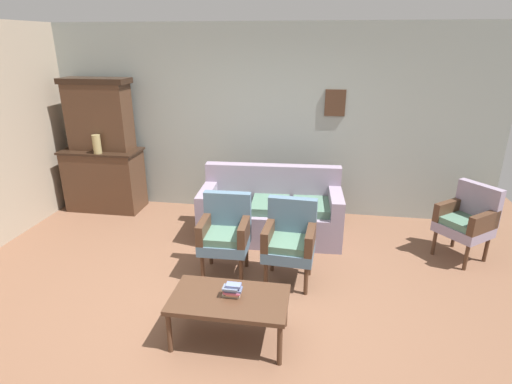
{
  "coord_description": "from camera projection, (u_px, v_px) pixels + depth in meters",
  "views": [
    {
      "loc": [
        0.73,
        -3.18,
        2.46
      ],
      "look_at": [
        0.04,
        1.07,
        0.85
      ],
      "focal_mm": 28.57,
      "sensor_mm": 36.0,
      "label": 1
    }
  ],
  "objects": [
    {
      "name": "side_cabinet",
      "position": [
        105.0,
        179.0,
        6.2
      ],
      "size": [
        1.16,
        0.55,
        0.93
      ],
      "color": "#472D1E",
      "rests_on": "ground"
    },
    {
      "name": "armchair_near_cabinet",
      "position": [
        290.0,
        238.0,
        4.29
      ],
      "size": [
        0.55,
        0.52,
        0.9
      ],
      "color": "slate",
      "rests_on": "ground"
    },
    {
      "name": "ground_plane",
      "position": [
        234.0,
        313.0,
        3.92
      ],
      "size": [
        7.68,
        7.68,
        0.0
      ],
      "primitive_type": "plane",
      "color": "brown"
    },
    {
      "name": "floor_vase_by_wall",
      "position": [
        479.0,
        212.0,
        5.37
      ],
      "size": [
        0.24,
        0.24,
        0.66
      ],
      "primitive_type": "cylinder",
      "color": "#64694B",
      "rests_on": "ground"
    },
    {
      "name": "wall_back_with_decor",
      "position": [
        271.0,
        122.0,
        5.87
      ],
      "size": [
        6.4,
        0.09,
        2.7
      ],
      "color": "#939E99",
      "rests_on": "ground"
    },
    {
      "name": "book_stack_on_table",
      "position": [
        232.0,
        290.0,
        3.44
      ],
      "size": [
        0.17,
        0.12,
        0.12
      ],
      "color": "gray",
      "rests_on": "coffee_table"
    },
    {
      "name": "vase_on_cabinet",
      "position": [
        97.0,
        144.0,
        5.82
      ],
      "size": [
        0.12,
        0.12,
        0.27
      ],
      "primitive_type": "cylinder",
      "color": "#9E8E5B",
      "rests_on": "side_cabinet"
    },
    {
      "name": "cabinet_upper_hutch",
      "position": [
        99.0,
        114.0,
        5.93
      ],
      "size": [
        0.99,
        0.38,
        1.03
      ],
      "color": "#472D1E",
      "rests_on": "side_cabinet"
    },
    {
      "name": "armchair_row_middle",
      "position": [
        225.0,
        231.0,
        4.45
      ],
      "size": [
        0.53,
        0.51,
        0.9
      ],
      "color": "slate",
      "rests_on": "ground"
    },
    {
      "name": "floral_couch",
      "position": [
        271.0,
        213.0,
        5.37
      ],
      "size": [
        1.85,
        0.9,
        0.9
      ],
      "color": "gray",
      "rests_on": "ground"
    },
    {
      "name": "coffee_table",
      "position": [
        229.0,
        302.0,
        3.46
      ],
      "size": [
        1.0,
        0.56,
        0.42
      ],
      "color": "#472D1E",
      "rests_on": "ground"
    },
    {
      "name": "wingback_chair_by_fireplace",
      "position": [
        467.0,
        219.0,
        4.76
      ],
      "size": [
        0.71,
        0.71,
        0.9
      ],
      "color": "gray",
      "rests_on": "ground"
    }
  ]
}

